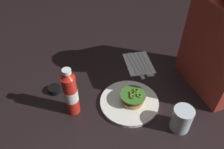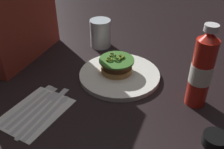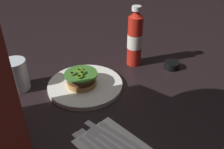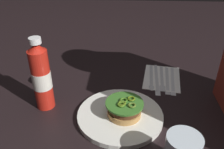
{
  "view_description": "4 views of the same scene",
  "coord_description": "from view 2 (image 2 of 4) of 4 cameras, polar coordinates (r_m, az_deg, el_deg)",
  "views": [
    {
      "loc": [
        0.58,
        -0.19,
        0.77
      ],
      "look_at": [
        -0.13,
        0.06,
        0.07
      ],
      "focal_mm": 35.6,
      "sensor_mm": 36.0,
      "label": 1
    },
    {
      "loc": [
        -0.66,
        -0.13,
        0.48
      ],
      "look_at": [
        -0.1,
        0.08,
        0.08
      ],
      "focal_mm": 41.21,
      "sensor_mm": 36.0,
      "label": 2
    },
    {
      "loc": [
        -0.5,
        0.6,
        0.49
      ],
      "look_at": [
        -0.07,
        0.04,
        0.05
      ],
      "focal_mm": 38.84,
      "sensor_mm": 36.0,
      "label": 3
    },
    {
      "loc": [
        0.56,
        0.11,
        0.48
      ],
      "look_at": [
        -0.13,
        0.07,
        0.07
      ],
      "focal_mm": 38.06,
      "sensor_mm": 36.0,
      "label": 4
    }
  ],
  "objects": [
    {
      "name": "butter_knife",
      "position": [
        0.77,
        -17.52,
        -5.57
      ],
      "size": [
        0.2,
        0.04,
        0.0
      ],
      "color": "silver",
      "rests_on": "napkin"
    },
    {
      "name": "spoon_utensil",
      "position": [
        0.73,
        -12.82,
        -7.52
      ],
      "size": [
        0.19,
        0.03,
        0.0
      ],
      "color": "silver",
      "rests_on": "napkin"
    },
    {
      "name": "ketchup_bottle",
      "position": [
        0.71,
        19.26,
        0.89
      ],
      "size": [
        0.06,
        0.06,
        0.24
      ],
      "color": "red",
      "rests_on": "ground_plane"
    },
    {
      "name": "napkin",
      "position": [
        0.74,
        -16.57,
        -7.92
      ],
      "size": [
        0.21,
        0.16,
        0.0
      ],
      "primitive_type": "cube",
      "rotation": [
        0.0,
        0.0,
        -0.15
      ],
      "color": "white",
      "rests_on": "ground_plane"
    },
    {
      "name": "burger_sandwich",
      "position": [
        0.83,
        1.02,
        2.07
      ],
      "size": [
        0.11,
        0.11,
        0.05
      ],
      "color": "#B68447",
      "rests_on": "dinner_plate"
    },
    {
      "name": "fork_utensil",
      "position": [
        0.74,
        -15.68,
        -6.89
      ],
      "size": [
        0.19,
        0.03,
        0.0
      ],
      "color": "silver",
      "rests_on": "napkin"
    },
    {
      "name": "table_knife",
      "position": [
        0.74,
        -14.15,
        -7.04
      ],
      "size": [
        0.22,
        0.03,
        0.0
      ],
      "color": "silver",
      "rests_on": "napkin"
    },
    {
      "name": "condiment_cup",
      "position": [
        0.67,
        21.89,
        -13.3
      ],
      "size": [
        0.06,
        0.06,
        0.03
      ],
      "primitive_type": "cylinder",
      "color": "black",
      "rests_on": "ground_plane"
    },
    {
      "name": "water_glass",
      "position": [
        1.01,
        -2.58,
        9.12
      ],
      "size": [
        0.08,
        0.08,
        0.11
      ],
      "primitive_type": "cylinder",
      "color": "silver",
      "rests_on": "ground_plane"
    },
    {
      "name": "dinner_plate",
      "position": [
        0.83,
        1.57,
        -0.25
      ],
      "size": [
        0.26,
        0.26,
        0.02
      ],
      "primitive_type": "cylinder",
      "color": "white",
      "rests_on": "ground_plane"
    },
    {
      "name": "ground_plane",
      "position": [
        0.82,
        8.16,
        -1.94
      ],
      "size": [
        3.0,
        3.0,
        0.0
      ],
      "primitive_type": "plane",
      "color": "black"
    },
    {
      "name": "steak_knife",
      "position": [
        0.76,
        -16.46,
        -6.09
      ],
      "size": [
        0.2,
        0.04,
        0.0
      ],
      "color": "silver",
      "rests_on": "napkin"
    }
  ]
}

